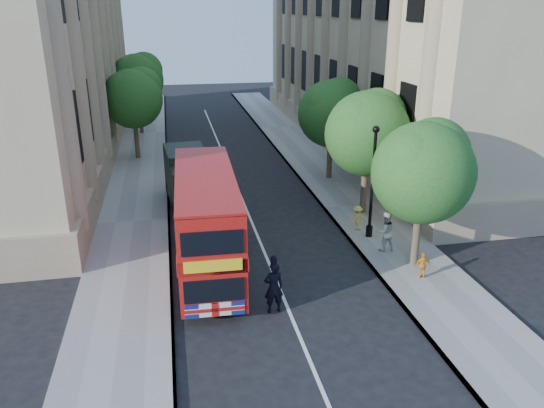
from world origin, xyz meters
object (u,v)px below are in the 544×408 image
box_van (189,180)px  police_constable (274,287)px  lamp_post (372,187)px  double_decker_bus (207,219)px  woman_pedestrian (385,231)px

box_van → police_constable: (2.35, -11.36, -0.47)m
police_constable → box_van: bearing=-84.0°
lamp_post → box_van: 10.01m
lamp_post → police_constable: size_ratio=2.70×
lamp_post → double_decker_bus: (-7.50, -1.61, -0.33)m
box_van → woman_pedestrian: bearing=-48.8°
lamp_post → police_constable: bearing=-136.3°
lamp_post → box_van: bearing=142.4°
lamp_post → woman_pedestrian: bearing=-86.3°
double_decker_bus → box_van: size_ratio=1.64×
double_decker_bus → woman_pedestrian: 7.69m
box_van → woman_pedestrian: 11.04m
woman_pedestrian → double_decker_bus: bearing=-2.7°
double_decker_bus → police_constable: 4.35m
lamp_post → woman_pedestrian: size_ratio=2.95×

